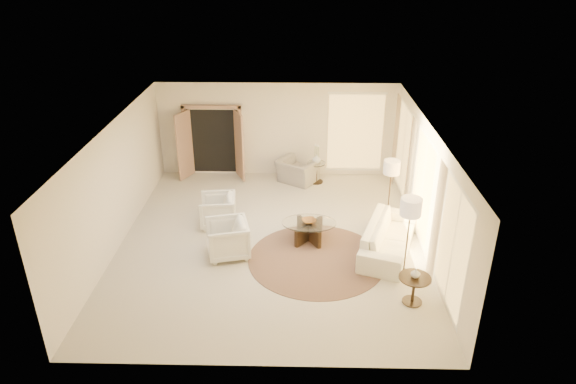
{
  "coord_description": "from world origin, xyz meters",
  "views": [
    {
      "loc": [
        0.65,
        -10.41,
        6.3
      ],
      "look_at": [
        0.4,
        0.4,
        1.1
      ],
      "focal_mm": 32.0,
      "sensor_mm": 36.0,
      "label": 1
    }
  ],
  "objects_px": {
    "armchair_left": "(218,209)",
    "armchair_right": "(227,237)",
    "accent_chair": "(297,167)",
    "sofa": "(389,237)",
    "end_vase": "(416,273)",
    "floor_lamp_near": "(392,170)",
    "bowl": "(309,221)",
    "side_table": "(316,170)",
    "floor_lamp_far": "(411,210)",
    "end_table": "(414,285)",
    "side_vase": "(317,159)",
    "coffee_table": "(309,229)"
  },
  "relations": [
    {
      "from": "armchair_left",
      "to": "end_table",
      "type": "distance_m",
      "value": 5.2
    },
    {
      "from": "accent_chair",
      "to": "end_table",
      "type": "height_order",
      "value": "accent_chair"
    },
    {
      "from": "sofa",
      "to": "coffee_table",
      "type": "bearing_deg",
      "value": 95.85
    },
    {
      "from": "end_table",
      "to": "floor_lamp_far",
      "type": "distance_m",
      "value": 1.48
    },
    {
      "from": "coffee_table",
      "to": "bowl",
      "type": "xyz_separation_m",
      "value": [
        -0.0,
        0.0,
        0.21
      ]
    },
    {
      "from": "side_table",
      "to": "floor_lamp_far",
      "type": "bearing_deg",
      "value": -69.48
    },
    {
      "from": "sofa",
      "to": "side_vase",
      "type": "relative_size",
      "value": 9.2
    },
    {
      "from": "armchair_right",
      "to": "floor_lamp_near",
      "type": "relative_size",
      "value": 0.56
    },
    {
      "from": "armchair_left",
      "to": "accent_chair",
      "type": "bearing_deg",
      "value": 137.45
    },
    {
      "from": "armchair_right",
      "to": "side_table",
      "type": "xyz_separation_m",
      "value": [
        2.09,
        4.0,
        -0.09
      ]
    },
    {
      "from": "armchair_left",
      "to": "side_vase",
      "type": "bearing_deg",
      "value": 130.28
    },
    {
      "from": "sofa",
      "to": "accent_chair",
      "type": "height_order",
      "value": "accent_chair"
    },
    {
      "from": "coffee_table",
      "to": "end_vase",
      "type": "xyz_separation_m",
      "value": [
        1.99,
        -2.32,
        0.38
      ]
    },
    {
      "from": "side_table",
      "to": "bowl",
      "type": "distance_m",
      "value": 3.32
    },
    {
      "from": "sofa",
      "to": "coffee_table",
      "type": "height_order",
      "value": "sofa"
    },
    {
      "from": "floor_lamp_far",
      "to": "bowl",
      "type": "distance_m",
      "value": 2.61
    },
    {
      "from": "coffee_table",
      "to": "end_vase",
      "type": "height_order",
      "value": "end_vase"
    },
    {
      "from": "armchair_left",
      "to": "armchair_right",
      "type": "distance_m",
      "value": 1.45
    },
    {
      "from": "accent_chair",
      "to": "side_table",
      "type": "distance_m",
      "value": 0.56
    },
    {
      "from": "armchair_right",
      "to": "floor_lamp_near",
      "type": "bearing_deg",
      "value": 99.96
    },
    {
      "from": "floor_lamp_far",
      "to": "end_vase",
      "type": "bearing_deg",
      "value": -90.47
    },
    {
      "from": "armchair_left",
      "to": "end_table",
      "type": "height_order",
      "value": "armchair_left"
    },
    {
      "from": "side_table",
      "to": "bowl",
      "type": "relative_size",
      "value": 1.9
    },
    {
      "from": "accent_chair",
      "to": "floor_lamp_far",
      "type": "height_order",
      "value": "floor_lamp_far"
    },
    {
      "from": "end_table",
      "to": "floor_lamp_near",
      "type": "relative_size",
      "value": 0.38
    },
    {
      "from": "armchair_right",
      "to": "accent_chair",
      "type": "distance_m",
      "value": 4.3
    },
    {
      "from": "armchair_left",
      "to": "bowl",
      "type": "distance_m",
      "value": 2.35
    },
    {
      "from": "sofa",
      "to": "bowl",
      "type": "relative_size",
      "value": 7.47
    },
    {
      "from": "armchair_right",
      "to": "side_vase",
      "type": "relative_size",
      "value": 3.5
    },
    {
      "from": "coffee_table",
      "to": "floor_lamp_near",
      "type": "xyz_separation_m",
      "value": [
        2.0,
        0.99,
        1.1
      ]
    },
    {
      "from": "sofa",
      "to": "side_table",
      "type": "bearing_deg",
      "value": 41.63
    },
    {
      "from": "sofa",
      "to": "armchair_left",
      "type": "xyz_separation_m",
      "value": [
        -4.05,
        1.12,
        0.08
      ]
    },
    {
      "from": "floor_lamp_near",
      "to": "end_table",
      "type": "bearing_deg",
      "value": -90.14
    },
    {
      "from": "sofa",
      "to": "floor_lamp_near",
      "type": "distance_m",
      "value": 1.77
    },
    {
      "from": "armchair_right",
      "to": "accent_chair",
      "type": "bearing_deg",
      "value": 145.23
    },
    {
      "from": "coffee_table",
      "to": "floor_lamp_far",
      "type": "bearing_deg",
      "value": -33.84
    },
    {
      "from": "side_table",
      "to": "bowl",
      "type": "bearing_deg",
      "value": -94.53
    },
    {
      "from": "sofa",
      "to": "end_vase",
      "type": "bearing_deg",
      "value": -155.17
    },
    {
      "from": "floor_lamp_near",
      "to": "bowl",
      "type": "relative_size",
      "value": 5.07
    },
    {
      "from": "armchair_right",
      "to": "side_vase",
      "type": "distance_m",
      "value": 4.52
    },
    {
      "from": "armchair_left",
      "to": "armchair_right",
      "type": "xyz_separation_m",
      "value": [
        0.42,
        -1.39,
        0.02
      ]
    },
    {
      "from": "end_table",
      "to": "side_vase",
      "type": "bearing_deg",
      "value": 107.11
    },
    {
      "from": "floor_lamp_near",
      "to": "accent_chair",
      "type": "bearing_deg",
      "value": 134.59
    },
    {
      "from": "armchair_left",
      "to": "accent_chair",
      "type": "relative_size",
      "value": 0.82
    },
    {
      "from": "coffee_table",
      "to": "accent_chair",
      "type": "bearing_deg",
      "value": 95.02
    },
    {
      "from": "armchair_left",
      "to": "coffee_table",
      "type": "xyz_separation_m",
      "value": [
        2.25,
        -0.69,
        -0.14
      ]
    },
    {
      "from": "end_table",
      "to": "bowl",
      "type": "height_order",
      "value": "end_table"
    },
    {
      "from": "end_table",
      "to": "end_vase",
      "type": "height_order",
      "value": "end_vase"
    },
    {
      "from": "accent_chair",
      "to": "end_vase",
      "type": "height_order",
      "value": "accent_chair"
    },
    {
      "from": "armchair_left",
      "to": "side_table",
      "type": "xyz_separation_m",
      "value": [
        2.51,
        2.61,
        -0.06
      ]
    }
  ]
}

